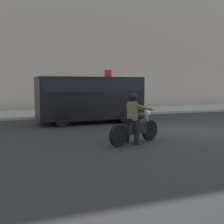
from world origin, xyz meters
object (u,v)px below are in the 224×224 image
at_px(parked_van_black, 89,96).
at_px(street_sign_post, 108,86).
at_px(motorcycle_with_rider_olive, 135,123).
at_px(pedestrian_bystander, 128,95).

height_order(parked_van_black, street_sign_post, street_sign_post).
bearing_deg(parked_van_black, street_sign_post, 56.81).
distance_m(motorcycle_with_rider_olive, street_sign_post, 8.83).
xyz_separation_m(street_sign_post, pedestrian_bystander, (2.04, 1.61, -0.60)).
height_order(street_sign_post, pedestrian_bystander, street_sign_post).
bearing_deg(motorcycle_with_rider_olive, parked_van_black, 89.00).
xyz_separation_m(motorcycle_with_rider_olive, street_sign_post, (2.27, 8.46, 1.05)).
xyz_separation_m(parked_van_black, pedestrian_bystander, (4.22, 4.94, -0.17)).
distance_m(street_sign_post, pedestrian_bystander, 2.66).
bearing_deg(pedestrian_bystander, parked_van_black, -130.47).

